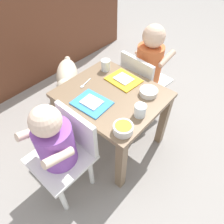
{
  "coord_description": "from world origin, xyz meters",
  "views": [
    {
      "loc": [
        -0.66,
        -0.57,
        1.18
      ],
      "look_at": [
        0.0,
        0.0,
        0.28
      ],
      "focal_mm": 32.67,
      "sensor_mm": 36.0,
      "label": 1
    }
  ],
  "objects_px": {
    "seated_child_left": "(57,143)",
    "food_tray_right": "(124,80)",
    "dog": "(67,77)",
    "seated_child_right": "(148,63)",
    "food_tray_left": "(92,103)",
    "cereal_bowl_right_side": "(149,92)",
    "water_cup_left": "(140,111)",
    "spoon_by_left_tray": "(85,84)",
    "water_cup_right": "(106,66)",
    "veggie_bowl_near": "(123,128)",
    "dining_table": "(112,104)"
  },
  "relations": [
    {
      "from": "dining_table",
      "to": "food_tray_right",
      "type": "bearing_deg",
      "value": 10.48
    },
    {
      "from": "dog",
      "to": "food_tray_left",
      "type": "relative_size",
      "value": 2.11
    },
    {
      "from": "food_tray_left",
      "to": "water_cup_right",
      "type": "relative_size",
      "value": 2.78
    },
    {
      "from": "dining_table",
      "to": "food_tray_left",
      "type": "height_order",
      "value": "food_tray_left"
    },
    {
      "from": "cereal_bowl_right_side",
      "to": "water_cup_left",
      "type": "bearing_deg",
      "value": -160.68
    },
    {
      "from": "seated_child_left",
      "to": "food_tray_right",
      "type": "xyz_separation_m",
      "value": [
        0.54,
        0.04,
        0.04
      ]
    },
    {
      "from": "food_tray_left",
      "to": "cereal_bowl_right_side",
      "type": "distance_m",
      "value": 0.32
    },
    {
      "from": "dining_table",
      "to": "cereal_bowl_right_side",
      "type": "distance_m",
      "value": 0.22
    },
    {
      "from": "water_cup_right",
      "to": "water_cup_left",
      "type": "bearing_deg",
      "value": -114.64
    },
    {
      "from": "food_tray_left",
      "to": "dog",
      "type": "bearing_deg",
      "value": 65.63
    },
    {
      "from": "dining_table",
      "to": "dog",
      "type": "xyz_separation_m",
      "value": [
        0.12,
        0.58,
        -0.15
      ]
    },
    {
      "from": "seated_child_left",
      "to": "food_tray_left",
      "type": "height_order",
      "value": "seated_child_left"
    },
    {
      "from": "dining_table",
      "to": "food_tray_left",
      "type": "bearing_deg",
      "value": 169.52
    },
    {
      "from": "food_tray_left",
      "to": "veggie_bowl_near",
      "type": "xyz_separation_m",
      "value": [
        -0.04,
        -0.24,
        0.02
      ]
    },
    {
      "from": "food_tray_left",
      "to": "seated_child_right",
      "type": "bearing_deg",
      "value": 0.37
    },
    {
      "from": "food_tray_left",
      "to": "cereal_bowl_right_side",
      "type": "relative_size",
      "value": 1.94
    },
    {
      "from": "food_tray_right",
      "to": "spoon_by_left_tray",
      "type": "distance_m",
      "value": 0.23
    },
    {
      "from": "cereal_bowl_right_side",
      "to": "veggie_bowl_near",
      "type": "distance_m",
      "value": 0.31
    },
    {
      "from": "seated_child_left",
      "to": "dog",
      "type": "distance_m",
      "value": 0.82
    },
    {
      "from": "seated_child_right",
      "to": "seated_child_left",
      "type": "bearing_deg",
      "value": -176.83
    },
    {
      "from": "dog",
      "to": "veggie_bowl_near",
      "type": "height_order",
      "value": "veggie_bowl_near"
    },
    {
      "from": "dog",
      "to": "food_tray_right",
      "type": "relative_size",
      "value": 2.09
    },
    {
      "from": "water_cup_right",
      "to": "dog",
      "type": "bearing_deg",
      "value": 93.98
    },
    {
      "from": "food_tray_right",
      "to": "dining_table",
      "type": "bearing_deg",
      "value": -169.52
    },
    {
      "from": "seated_child_left",
      "to": "water_cup_left",
      "type": "height_order",
      "value": "seated_child_left"
    },
    {
      "from": "seated_child_right",
      "to": "food_tray_left",
      "type": "xyz_separation_m",
      "value": [
        -0.54,
        -0.0,
        0.02
      ]
    },
    {
      "from": "dining_table",
      "to": "spoon_by_left_tray",
      "type": "height_order",
      "value": "spoon_by_left_tray"
    },
    {
      "from": "dog",
      "to": "spoon_by_left_tray",
      "type": "relative_size",
      "value": 4.14
    },
    {
      "from": "cereal_bowl_right_side",
      "to": "food_tray_right",
      "type": "bearing_deg",
      "value": 87.45
    },
    {
      "from": "seated_child_right",
      "to": "food_tray_right",
      "type": "bearing_deg",
      "value": -179.27
    },
    {
      "from": "seated_child_right",
      "to": "food_tray_left",
      "type": "distance_m",
      "value": 0.54
    },
    {
      "from": "water_cup_right",
      "to": "spoon_by_left_tray",
      "type": "bearing_deg",
      "value": -178.06
    },
    {
      "from": "dining_table",
      "to": "dog",
      "type": "bearing_deg",
      "value": 78.55
    },
    {
      "from": "seated_child_right",
      "to": "dog",
      "type": "relative_size",
      "value": 1.64
    },
    {
      "from": "seated_child_left",
      "to": "food_tray_right",
      "type": "height_order",
      "value": "seated_child_left"
    },
    {
      "from": "dining_table",
      "to": "seated_child_right",
      "type": "relative_size",
      "value": 0.83
    },
    {
      "from": "water_cup_left",
      "to": "spoon_by_left_tray",
      "type": "distance_m",
      "value": 0.39
    },
    {
      "from": "dog",
      "to": "food_tray_left",
      "type": "height_order",
      "value": "food_tray_left"
    },
    {
      "from": "seated_child_right",
      "to": "dog",
      "type": "xyz_separation_m",
      "value": [
        -0.29,
        0.55,
        -0.22
      ]
    },
    {
      "from": "cereal_bowl_right_side",
      "to": "water_cup_right",
      "type": "bearing_deg",
      "value": 86.69
    },
    {
      "from": "water_cup_right",
      "to": "veggie_bowl_near",
      "type": "height_order",
      "value": "water_cup_right"
    },
    {
      "from": "seated_child_right",
      "to": "water_cup_left",
      "type": "distance_m",
      "value": 0.5
    },
    {
      "from": "seated_child_right",
      "to": "veggie_bowl_near",
      "type": "height_order",
      "value": "seated_child_right"
    },
    {
      "from": "food_tray_left",
      "to": "cereal_bowl_right_side",
      "type": "xyz_separation_m",
      "value": [
        0.26,
        -0.18,
        0.01
      ]
    },
    {
      "from": "food_tray_left",
      "to": "water_cup_left",
      "type": "distance_m",
      "value": 0.26
    },
    {
      "from": "seated_child_left",
      "to": "water_cup_left",
      "type": "xyz_separation_m",
      "value": [
        0.37,
        -0.2,
        0.06
      ]
    },
    {
      "from": "cereal_bowl_right_side",
      "to": "veggie_bowl_near",
      "type": "relative_size",
      "value": 1.05
    },
    {
      "from": "seated_child_right",
      "to": "veggie_bowl_near",
      "type": "relative_size",
      "value": 7.07
    },
    {
      "from": "food_tray_left",
      "to": "water_cup_right",
      "type": "distance_m",
      "value": 0.32
    },
    {
      "from": "water_cup_left",
      "to": "food_tray_right",
      "type": "bearing_deg",
      "value": 54.72
    }
  ]
}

